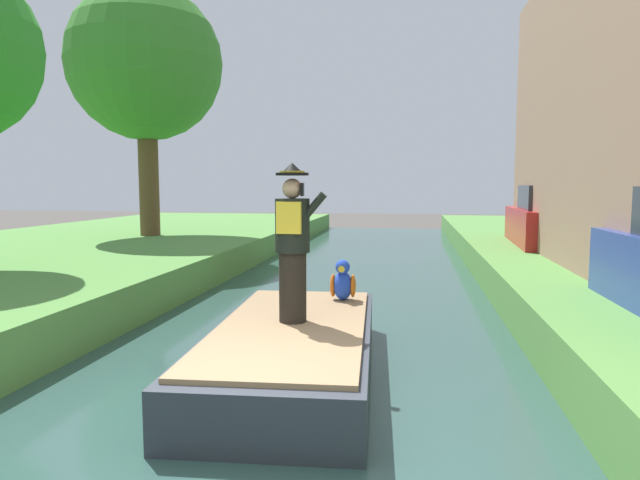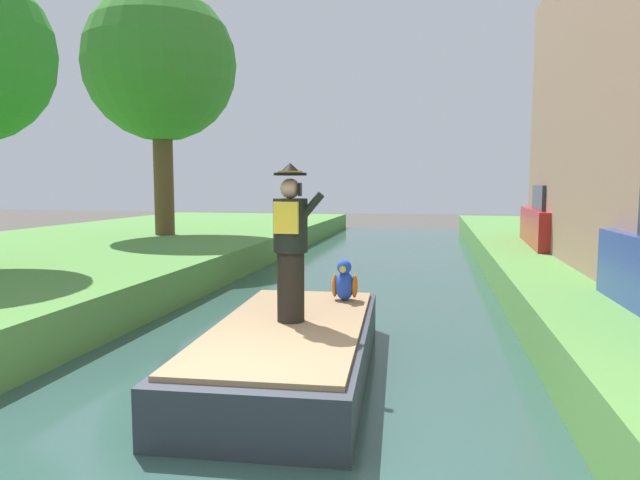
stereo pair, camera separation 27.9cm
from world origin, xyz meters
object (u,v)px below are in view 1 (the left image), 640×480
boat (293,349)px  parrot_plush (343,283)px  person_pirate (293,243)px  parked_car_red (550,220)px  tree_tall (145,65)px

boat → parrot_plush: size_ratio=7.55×
person_pirate → parrot_plush: person_pirate is taller
person_pirate → parrot_plush: size_ratio=3.25×
person_pirate → parrot_plush: bearing=55.9°
parrot_plush → parked_car_red: parked_car_red is taller
parked_car_red → boat: bearing=-119.1°
boat → parked_car_red: (4.81, 8.64, 1.02)m
boat → tree_tall: (-6.40, 9.38, 5.39)m
person_pirate → tree_tall: 12.02m
person_pirate → boat: bearing=-98.8°
person_pirate → parked_car_red: size_ratio=0.45×
boat → parrot_plush: 1.55m
boat → parrot_plush: parrot_plush is taller
parked_car_red → tree_tall: bearing=176.2°
boat → tree_tall: tree_tall is taller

